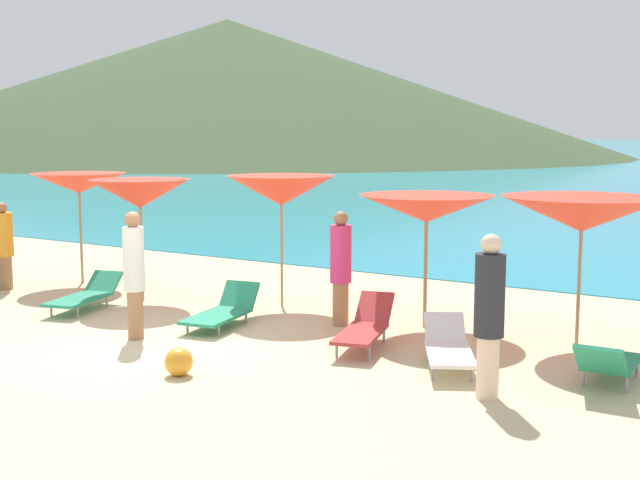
{
  "coord_description": "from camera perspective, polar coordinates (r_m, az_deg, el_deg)",
  "views": [
    {
      "loc": [
        7.91,
        -8.25,
        3.03
      ],
      "look_at": [
        0.59,
        3.51,
        1.2
      ],
      "focal_mm": 45.2,
      "sensor_mm": 36.0,
      "label": 1
    }
  ],
  "objects": [
    {
      "name": "umbrella_3",
      "position": [
        12.59,
        7.55,
        2.2
      ],
      "size": [
        2.16,
        2.16,
        2.09
      ],
      "color": "#9E7F59",
      "rests_on": "ground_plane"
    },
    {
      "name": "lounge_chair_4",
      "position": [
        10.73,
        9.06,
        -7.44
      ],
      "size": [
        1.26,
        1.71,
        0.56
      ],
      "rotation": [
        0.0,
        0.0,
        0.49
      ],
      "color": "white",
      "rests_on": "ground_plane"
    },
    {
      "name": "lounge_chair_0",
      "position": [
        11.57,
        3.19,
        -6.09
      ],
      "size": [
        0.95,
        1.81,
        0.66
      ],
      "rotation": [
        0.0,
        0.0,
        0.26
      ],
      "color": "#A53333",
      "rests_on": "ground_plane"
    },
    {
      "name": "headland_hill",
      "position": [
        115.06,
        -6.51,
        10.64
      ],
      "size": [
        108.18,
        108.18,
        18.74
      ],
      "primitive_type": "cone",
      "color": "#384C2D",
      "rests_on": "ground_plane"
    },
    {
      "name": "umbrella_4",
      "position": [
        11.89,
        18.05,
        1.74
      ],
      "size": [
        2.36,
        2.36,
        2.16
      ],
      "color": "#9E7F59",
      "rests_on": "ground_plane"
    },
    {
      "name": "umbrella_2",
      "position": [
        14.02,
        -2.76,
        3.51
      ],
      "size": [
        2.03,
        2.03,
        2.31
      ],
      "color": "#9E7F59",
      "rests_on": "ground_plane"
    },
    {
      "name": "lounge_chair_1",
      "position": [
        12.92,
        -6.91,
        -4.99
      ],
      "size": [
        0.89,
        1.68,
        0.6
      ],
      "rotation": [
        0.0,
        0.0,
        0.17
      ],
      "color": "#268C66",
      "rests_on": "ground_plane"
    },
    {
      "name": "beach_ball",
      "position": [
        10.41,
        -9.97,
        -8.49
      ],
      "size": [
        0.36,
        0.36,
        0.36
      ],
      "primitive_type": "sphere",
      "color": "orange",
      "rests_on": "ground_plane"
    },
    {
      "name": "beachgoer_3",
      "position": [
        16.89,
        -21.5,
        -0.27
      ],
      "size": [
        0.38,
        0.38,
        1.71
      ],
      "rotation": [
        0.0,
        0.0,
        2.99
      ],
      "color": "#A3704C",
      "rests_on": "ground_plane"
    },
    {
      "name": "beachgoer_0",
      "position": [
        12.7,
        1.48,
        -1.81
      ],
      "size": [
        0.34,
        0.34,
        1.83
      ],
      "rotation": [
        0.0,
        0.0,
        5.64
      ],
      "color": "#A3704C",
      "rests_on": "ground_plane"
    },
    {
      "name": "ground_plane",
      "position": [
        20.15,
        8.37,
        -1.64
      ],
      "size": [
        50.0,
        100.0,
        0.3
      ],
      "primitive_type": "cube",
      "color": "beige"
    },
    {
      "name": "lounge_chair_3",
      "position": [
        10.4,
        19.73,
        -8.12
      ],
      "size": [
        0.61,
        1.45,
        0.65
      ],
      "rotation": [
        0.0,
        0.0,
        3.17
      ],
      "color": "#268C66",
      "rests_on": "ground_plane"
    },
    {
      "name": "lounge_chair_2",
      "position": [
        14.56,
        -16.28,
        -3.74
      ],
      "size": [
        1.0,
        1.75,
        0.56
      ],
      "rotation": [
        0.0,
        0.0,
        0.26
      ],
      "color": "#268C66",
      "rests_on": "ground_plane"
    },
    {
      "name": "beachgoer_1",
      "position": [
        9.4,
        11.89,
        -4.99
      ],
      "size": [
        0.35,
        0.35,
        1.91
      ],
      "rotation": [
        0.0,
        0.0,
        0.01
      ],
      "color": "beige",
      "rests_on": "ground_plane"
    },
    {
      "name": "umbrella_1",
      "position": [
        14.97,
        -12.64,
        3.21
      ],
      "size": [
        1.86,
        1.86,
        2.22
      ],
      "color": "#9E7F59",
      "rests_on": "ground_plane"
    },
    {
      "name": "beachgoer_2",
      "position": [
        12.18,
        -13.03,
        -2.13
      ],
      "size": [
        0.31,
        0.31,
        1.91
      ],
      "rotation": [
        0.0,
        0.0,
        5.72
      ],
      "color": "#A3704C",
      "rests_on": "ground_plane"
    },
    {
      "name": "umbrella_0",
      "position": [
        16.97,
        -16.71,
        3.87
      ],
      "size": [
        2.04,
        2.04,
        2.25
      ],
      "color": "#9E7F59",
      "rests_on": "ground_plane"
    }
  ]
}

